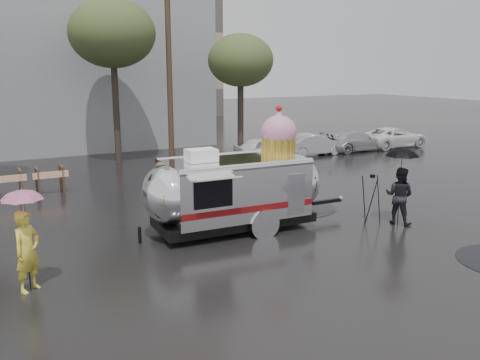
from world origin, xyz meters
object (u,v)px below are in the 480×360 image
airstream_trailer (237,186)px  tripod (372,194)px  person_right (399,196)px  person_left (27,251)px

airstream_trailer → tripod: size_ratio=4.50×
airstream_trailer → tripod: bearing=-16.7°
person_right → tripod: size_ratio=1.16×
person_left → airstream_trailer: bearing=-23.0°
person_right → airstream_trailer: bearing=39.4°
airstream_trailer → tripod: airstream_trailer is taller
person_left → tripod: (9.99, 0.29, 0.02)m
airstream_trailer → tripod: 4.26m
airstream_trailer → person_left: (-5.99, -1.68, -0.41)m
person_right → tripod: (-0.64, 0.53, 0.02)m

